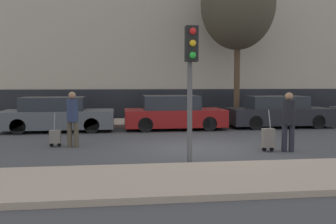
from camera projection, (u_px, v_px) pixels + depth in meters
ground_plane at (199, 148)px, 11.21m from camera, size 80.00×80.00×0.00m
sidewalk_near at (240, 177)px, 7.50m from camera, size 28.00×2.50×0.12m
sidewalk_far at (168, 122)px, 18.12m from camera, size 28.00×3.00×0.12m
building_facade at (160, 2)px, 21.14m from camera, size 28.00×2.79×13.04m
parked_car_0 at (57, 115)px, 15.03m from camera, size 4.39×1.85×1.38m
parked_car_1 at (174, 114)px, 15.67m from camera, size 4.15×1.84×1.42m
parked_car_2 at (278, 113)px, 16.37m from camera, size 4.46×1.71×1.37m
pedestrian_left at (73, 116)px, 11.30m from camera, size 0.35×0.34×1.68m
trolley_left at (55, 137)px, 11.38m from camera, size 0.34×0.29×1.05m
pedestrian_right at (289, 118)px, 10.53m from camera, size 0.34×0.34×1.68m
trolley_right at (268, 138)px, 10.64m from camera, size 0.34×0.29×1.19m
traffic_light at (191, 67)px, 8.59m from camera, size 0.28×0.47×3.23m
bare_tree_near_crossing at (238, 4)px, 17.89m from camera, size 3.56×3.56×7.77m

